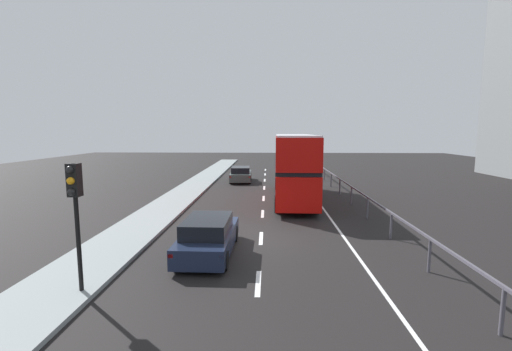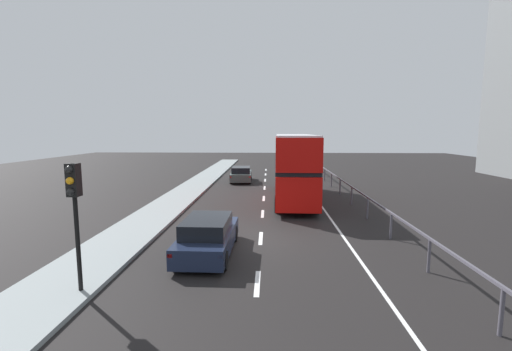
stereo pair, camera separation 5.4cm
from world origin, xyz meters
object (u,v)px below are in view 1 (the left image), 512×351
traffic_signal_pole (75,196)px  sedan_car_ahead (241,174)px  hatchback_car_near (208,236)px  double_decker_bus_red (294,165)px

traffic_signal_pole → sedan_car_ahead: bearing=82.9°
hatchback_car_near → sedan_car_ahead: size_ratio=1.06×
double_decker_bus_red → traffic_signal_pole: size_ratio=3.02×
double_decker_bus_red → traffic_signal_pole: bearing=-115.2°
hatchback_car_near → sedan_car_ahead: (-0.25, 18.73, -0.02)m
sedan_car_ahead → double_decker_bus_red: bearing=-65.1°
double_decker_bus_red → sedan_car_ahead: double_decker_bus_red is taller
traffic_signal_pole → sedan_car_ahead: size_ratio=0.85×
double_decker_bus_red → traffic_signal_pole: (-6.95, -13.88, 0.50)m
traffic_signal_pole → hatchback_car_near: bearing=48.5°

